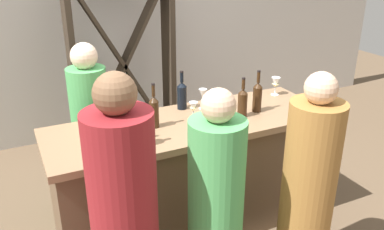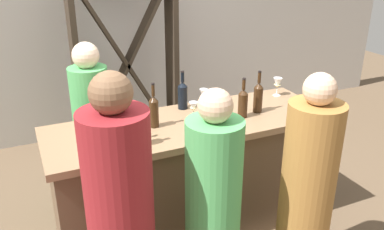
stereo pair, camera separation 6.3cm
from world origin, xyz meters
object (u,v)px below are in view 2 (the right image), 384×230
object	(u,v)px
wine_bottle_center_amber_brown	(154,111)
wine_bottle_second_right_near_black	(183,95)
wine_glass_far_center	(277,84)
person_center_guest	(213,211)
wine_glass_near_right	(193,108)
wine_bottle_leftmost_olive_green	(127,126)
wine_glass_far_left	(204,95)
person_server_behind	(93,132)
wine_rack	(127,64)
wine_glass_near_left	(219,115)
person_right_guest	(121,223)
wine_glass_near_center	(206,105)
wine_bottle_second_left_clear_pale	(141,130)
wine_bottle_rightmost_amber_brown	(243,102)
wine_bottle_far_right_amber_brown	(258,97)
person_left_guest	(307,192)

from	to	relation	value
wine_bottle_center_amber_brown	wine_bottle_second_right_near_black	bearing A→B (deg)	36.62
wine_glass_far_center	person_center_guest	world-z (taller)	person_center_guest
wine_bottle_center_amber_brown	wine_glass_near_right	world-z (taller)	wine_bottle_center_amber_brown
wine_glass_far_center	wine_bottle_leftmost_olive_green	bearing A→B (deg)	-166.42
wine_bottle_second_right_near_black	person_center_guest	xyz separation A→B (m)	(-0.22, -0.98, -0.40)
wine_glass_far_left	person_server_behind	bearing A→B (deg)	147.00
wine_rack	wine_glass_near_left	bearing A→B (deg)	-85.10
wine_glass_far_left	person_right_guest	bearing A→B (deg)	-136.20
wine_glass_near_center	wine_glass_far_center	size ratio (longest dim) A/B	1.07
wine_rack	wine_glass_near_center	distance (m)	1.67
wine_bottle_second_left_clear_pale	wine_glass_near_right	world-z (taller)	wine_bottle_second_left_clear_pale
wine_bottle_leftmost_olive_green	wine_bottle_rightmost_amber_brown	size ratio (longest dim) A/B	0.97
wine_bottle_rightmost_amber_brown	person_right_guest	world-z (taller)	person_right_guest
wine_glass_near_center	wine_bottle_second_right_near_black	bearing A→B (deg)	104.56
wine_rack	wine_glass_far_left	xyz separation A→B (m)	(0.22, -1.46, 0.10)
wine_bottle_rightmost_amber_brown	wine_bottle_far_right_amber_brown	xyz separation A→B (m)	(0.16, 0.04, 0.01)
wine_bottle_leftmost_olive_green	person_server_behind	world-z (taller)	person_server_behind
wine_glass_far_left	person_center_guest	xyz separation A→B (m)	(-0.37, -0.90, -0.40)
wine_bottle_far_right_amber_brown	wine_glass_near_right	size ratio (longest dim) A/B	2.35
wine_bottle_second_right_near_black	wine_glass_near_center	xyz separation A→B (m)	(0.07, -0.28, -0.00)
wine_rack	person_right_guest	size ratio (longest dim) A/B	1.20
wine_bottle_center_amber_brown	wine_glass_near_left	size ratio (longest dim) A/B	2.40
wine_bottle_center_amber_brown	person_left_guest	world-z (taller)	person_left_guest
wine_bottle_second_right_near_black	person_right_guest	xyz separation A→B (m)	(-0.78, -0.96, -0.32)
wine_bottle_rightmost_amber_brown	person_right_guest	xyz separation A→B (m)	(-1.12, -0.62, -0.32)
wine_bottle_leftmost_olive_green	wine_bottle_rightmost_amber_brown	bearing A→B (deg)	3.57
person_center_guest	wine_bottle_leftmost_olive_green	bearing A→B (deg)	9.85
wine_glass_near_center	person_left_guest	bearing A→B (deg)	-66.06
person_server_behind	wine_bottle_rightmost_amber_brown	bearing A→B (deg)	40.00
wine_glass_near_center	wine_glass_far_left	distance (m)	0.22
wine_glass_far_center	wine_rack	bearing A→B (deg)	122.96
wine_bottle_leftmost_olive_green	person_center_guest	distance (m)	0.78
wine_bottle_far_right_amber_brown	wine_bottle_center_amber_brown	bearing A→B (deg)	175.65
wine_glass_near_center	wine_bottle_far_right_amber_brown	bearing A→B (deg)	-3.33
wine_bottle_rightmost_amber_brown	wine_bottle_second_right_near_black	bearing A→B (deg)	135.05
wine_glass_near_right	person_right_guest	bearing A→B (deg)	-136.71
wine_bottle_center_amber_brown	wine_glass_near_right	xyz separation A→B (m)	(0.31, -0.00, -0.03)
wine_bottle_center_amber_brown	wine_bottle_far_right_amber_brown	bearing A→B (deg)	-4.35
wine_bottle_center_amber_brown	person_server_behind	distance (m)	0.85
wine_bottle_far_right_amber_brown	wine_glass_near_center	distance (m)	0.43
wine_glass_far_center	person_server_behind	bearing A→B (deg)	161.72
wine_bottle_far_right_amber_brown	wine_glass_near_center	bearing A→B (deg)	176.67
wine_bottle_far_right_amber_brown	person_left_guest	bearing A→B (deg)	-96.57
wine_bottle_leftmost_olive_green	wine_glass_far_center	xyz separation A→B (m)	(1.43, 0.35, -0.01)
wine_bottle_second_right_near_black	wine_glass_near_right	distance (m)	0.25
wine_bottle_center_amber_brown	person_center_guest	xyz separation A→B (m)	(0.11, -0.73, -0.40)
wine_bottle_far_right_amber_brown	person_server_behind	bearing A→B (deg)	147.06
person_center_guest	person_server_behind	size ratio (longest dim) A/B	1.00
wine_glass_near_left	wine_glass_near_right	distance (m)	0.23
wine_rack	wine_glass_far_center	distance (m)	1.72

